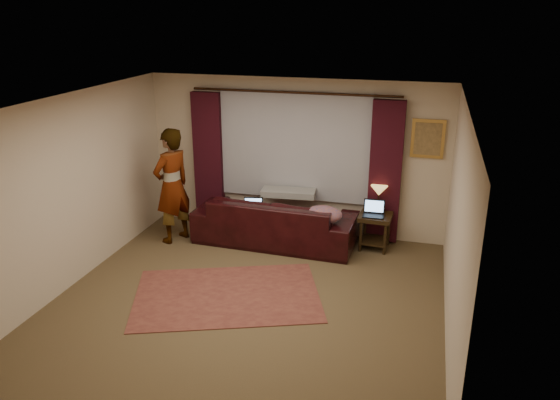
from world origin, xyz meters
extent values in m
cube|color=brown|center=(0.00, 0.00, -0.01)|extent=(5.00, 5.00, 0.01)
cube|color=silver|center=(0.00, 0.00, 2.60)|extent=(5.00, 5.00, 0.02)
cube|color=beige|center=(0.00, 2.50, 1.30)|extent=(5.00, 0.02, 2.60)
cube|color=beige|center=(0.00, -2.50, 1.30)|extent=(5.00, 0.02, 2.60)
cube|color=beige|center=(-2.50, 0.00, 1.30)|extent=(0.02, 5.00, 2.60)
cube|color=beige|center=(2.50, 0.00, 1.30)|extent=(0.02, 5.00, 2.60)
cube|color=#A2A3AA|center=(0.00, 2.44, 1.50)|extent=(2.50, 0.05, 1.80)
cube|color=black|center=(-1.50, 2.39, 1.18)|extent=(0.50, 0.14, 2.30)
cube|color=black|center=(1.50, 2.39, 1.18)|extent=(0.50, 0.14, 2.30)
cylinder|color=black|center=(0.00, 2.39, 2.38)|extent=(0.04, 0.04, 3.40)
cube|color=gold|center=(2.10, 2.47, 1.75)|extent=(0.50, 0.04, 0.60)
imported|color=black|center=(-0.17, 1.91, 0.52)|extent=(2.64, 1.23, 1.05)
cube|color=gray|center=(-0.03, 2.20, 1.05)|extent=(0.91, 0.43, 0.10)
ellipsoid|color=#835361|center=(0.66, 1.68, 0.65)|extent=(0.69, 0.61, 0.24)
cube|color=brown|center=(-0.32, 0.04, 0.01)|extent=(2.87, 2.40, 0.01)
cube|color=black|center=(1.42, 2.09, 0.29)|extent=(0.52, 0.52, 0.57)
imported|color=gray|center=(-1.79, 1.55, 0.94)|extent=(0.73, 0.73, 1.88)
camera|label=1|loc=(2.08, -6.01, 3.68)|focal=35.00mm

